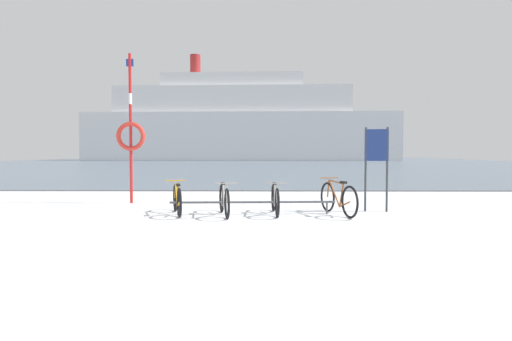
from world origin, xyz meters
TOP-DOWN VIEW (x-y plane):
  - ground at (0.00, 53.90)m, footprint 80.00×132.00m
  - bike_rack at (0.12, 4.09)m, footprint 3.75×0.24m
  - bicycle_0 at (-1.60, 4.09)m, footprint 0.61×1.63m
  - bicycle_1 at (-0.52, 3.93)m, footprint 0.51×1.69m
  - bicycle_2 at (0.62, 4.11)m, footprint 0.46×1.63m
  - bicycle_3 at (2.03, 4.05)m, footprint 0.64×1.70m
  - info_sign at (3.04, 4.63)m, footprint 0.55×0.14m
  - rescue_post at (-3.30, 6.23)m, footprint 0.80×0.12m
  - ferry_ship at (-3.68, 69.43)m, footprint 53.47×11.80m

SIDE VIEW (x-z plane):
  - ground at x=0.00m, z-range -0.08..0.00m
  - bike_rack at x=0.12m, z-range 0.12..0.42m
  - bicycle_2 at x=0.62m, z-range -0.04..0.71m
  - bicycle_0 at x=-1.60m, z-range -0.04..0.72m
  - bicycle_1 at x=-0.52m, z-range -0.04..0.73m
  - bicycle_3 at x=2.03m, z-range -0.04..0.78m
  - info_sign at x=3.04m, z-range 0.36..2.36m
  - rescue_post at x=-3.30m, z-range -0.11..4.00m
  - ferry_ship at x=-3.68m, z-range -3.03..15.37m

